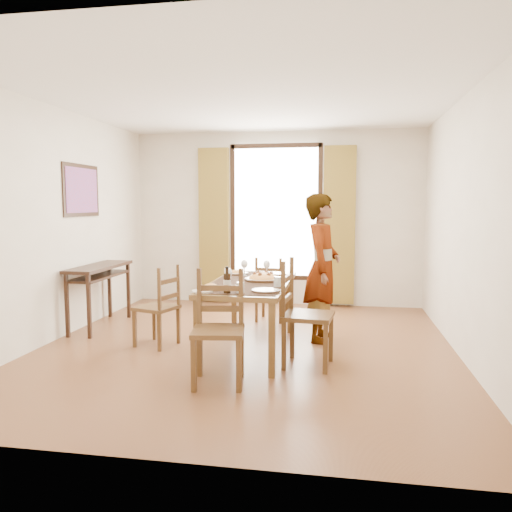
% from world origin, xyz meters
% --- Properties ---
extents(ground, '(5.00, 5.00, 0.00)m').
position_xyz_m(ground, '(0.00, 0.00, 0.00)').
color(ground, '#542D1A').
rests_on(ground, ground).
extents(room_shell, '(4.60, 5.10, 2.74)m').
position_xyz_m(room_shell, '(-0.00, 0.13, 1.54)').
color(room_shell, silver).
rests_on(room_shell, ground).
extents(console_table, '(0.38, 1.20, 0.80)m').
position_xyz_m(console_table, '(-2.03, 0.60, 0.68)').
color(console_table, black).
rests_on(console_table, ground).
extents(dining_table, '(0.82, 1.74, 0.76)m').
position_xyz_m(dining_table, '(0.06, -0.10, 0.68)').
color(dining_table, brown).
rests_on(dining_table, ground).
extents(chair_west, '(0.50, 0.50, 0.91)m').
position_xyz_m(chair_west, '(-0.97, -0.10, 0.42)').
color(chair_west, brown).
rests_on(chair_west, ground).
extents(chair_north, '(0.43, 0.43, 0.87)m').
position_xyz_m(chair_north, '(0.09, 1.30, 0.41)').
color(chair_north, brown).
rests_on(chair_north, ground).
extents(chair_south, '(0.50, 0.50, 1.00)m').
position_xyz_m(chair_south, '(-0.03, -1.11, 0.47)').
color(chair_south, brown).
rests_on(chair_south, ground).
extents(chair_east, '(0.51, 0.51, 1.05)m').
position_xyz_m(chair_east, '(0.68, -0.50, 0.49)').
color(chair_east, brown).
rests_on(chair_east, ground).
extents(man, '(0.71, 0.54, 1.70)m').
position_xyz_m(man, '(0.81, 0.46, 0.85)').
color(man, gray).
rests_on(man, ground).
extents(plate_sw, '(0.27, 0.27, 0.05)m').
position_xyz_m(plate_sw, '(-0.23, -0.64, 0.78)').
color(plate_sw, silver).
rests_on(plate_sw, dining_table).
extents(plate_se, '(0.27, 0.27, 0.05)m').
position_xyz_m(plate_se, '(0.32, -0.68, 0.78)').
color(plate_se, silver).
rests_on(plate_se, dining_table).
extents(plate_nw, '(0.27, 0.27, 0.05)m').
position_xyz_m(plate_nw, '(-0.19, 0.42, 0.78)').
color(plate_nw, silver).
rests_on(plate_nw, dining_table).
extents(plate_ne, '(0.27, 0.27, 0.05)m').
position_xyz_m(plate_ne, '(0.31, 0.47, 0.78)').
color(plate_ne, silver).
rests_on(plate_ne, dining_table).
extents(pasta_platter, '(0.40, 0.40, 0.10)m').
position_xyz_m(pasta_platter, '(0.19, -0.01, 0.81)').
color(pasta_platter, '#B74A17').
rests_on(pasta_platter, dining_table).
extents(caprese_plate, '(0.20, 0.20, 0.04)m').
position_xyz_m(caprese_plate, '(-0.26, -0.81, 0.78)').
color(caprese_plate, silver).
rests_on(caprese_plate, dining_table).
extents(wine_glass_a, '(0.08, 0.08, 0.18)m').
position_xyz_m(wine_glass_a, '(-0.10, -0.43, 0.85)').
color(wine_glass_a, white).
rests_on(wine_glass_a, dining_table).
extents(wine_glass_b, '(0.08, 0.08, 0.18)m').
position_xyz_m(wine_glass_b, '(0.18, 0.31, 0.85)').
color(wine_glass_b, white).
rests_on(wine_glass_b, dining_table).
extents(wine_glass_c, '(0.08, 0.08, 0.18)m').
position_xyz_m(wine_glass_c, '(-0.08, 0.31, 0.85)').
color(wine_glass_c, white).
rests_on(wine_glass_c, dining_table).
extents(tumbler_a, '(0.07, 0.07, 0.10)m').
position_xyz_m(tumbler_a, '(0.39, -0.39, 0.81)').
color(tumbler_a, silver).
rests_on(tumbler_a, dining_table).
extents(tumbler_b, '(0.07, 0.07, 0.10)m').
position_xyz_m(tumbler_b, '(-0.25, 0.16, 0.81)').
color(tumbler_b, silver).
rests_on(tumbler_b, dining_table).
extents(tumbler_c, '(0.07, 0.07, 0.10)m').
position_xyz_m(tumbler_c, '(0.10, -0.79, 0.81)').
color(tumbler_c, silver).
rests_on(tumbler_c, dining_table).
extents(wine_bottle, '(0.07, 0.07, 0.25)m').
position_xyz_m(wine_bottle, '(-0.02, -0.82, 0.88)').
color(wine_bottle, black).
rests_on(wine_bottle, dining_table).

